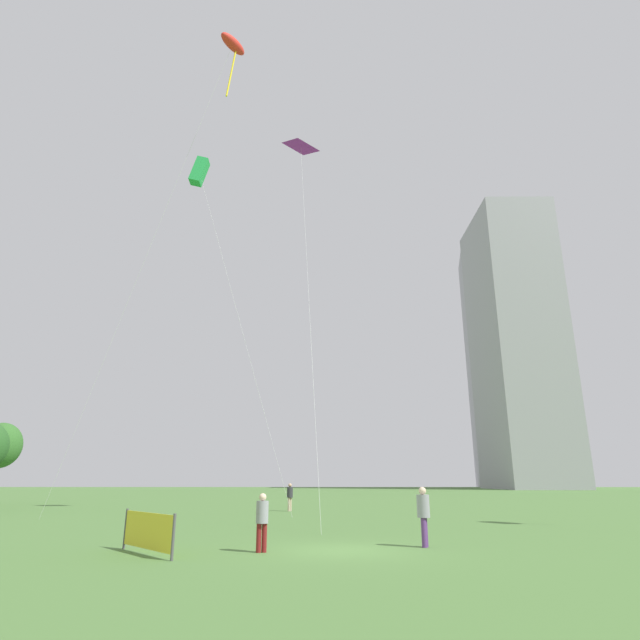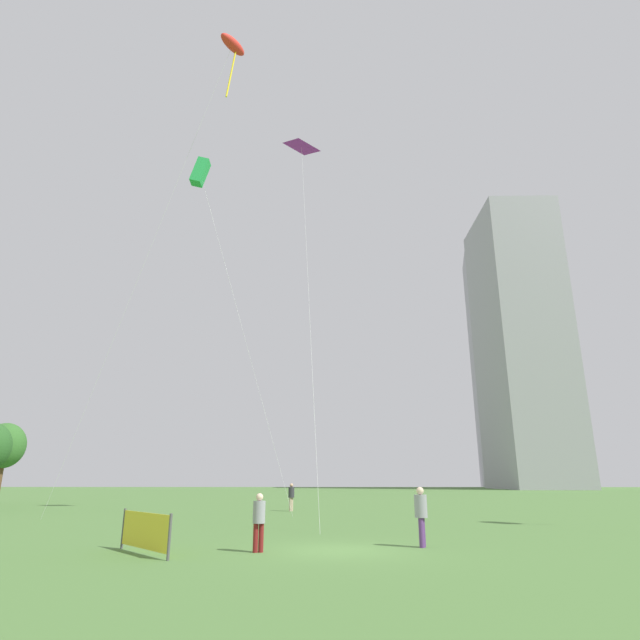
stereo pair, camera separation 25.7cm
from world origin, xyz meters
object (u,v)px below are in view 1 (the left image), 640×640
(kite_flying_3, at_px, (301,148))
(person_standing_1, at_px, (290,495))
(event_banner, at_px, (148,531))
(kite_flying_1, at_px, (232,46))
(person_standing_0, at_px, (262,518))
(distant_highrise_0, at_px, (511,362))
(park_tree_1, at_px, (1,446))
(kite_flying_2, at_px, (199,172))
(person_standing_2, at_px, (423,512))
(distant_highrise_1, at_px, (517,345))

(kite_flying_3, bearing_deg, person_standing_1, 99.59)
(event_banner, bearing_deg, kite_flying_1, 92.20)
(person_standing_0, relative_size, kite_flying_3, 0.06)
(kite_flying_3, height_order, distant_highrise_0, distant_highrise_0)
(event_banner, bearing_deg, distant_highrise_0, 66.00)
(kite_flying_3, bearing_deg, person_standing_0, -90.64)
(park_tree_1, bearing_deg, kite_flying_2, -37.75)
(person_standing_0, relative_size, park_tree_1, 0.24)
(park_tree_1, bearing_deg, kite_flying_3, -26.68)
(person_standing_0, relative_size, person_standing_1, 0.92)
(person_standing_1, distance_m, kite_flying_3, 25.47)
(person_standing_1, distance_m, event_banner, 21.93)
(distant_highrise_0, bearing_deg, kite_flying_2, -106.89)
(park_tree_1, bearing_deg, event_banner, -52.90)
(kite_flying_3, bearing_deg, person_standing_2, -72.73)
(person_standing_1, relative_size, event_banner, 0.70)
(person_standing_0, bearing_deg, park_tree_1, 111.91)
(person_standing_0, relative_size, kite_flying_2, 0.07)
(kite_flying_3, distance_m, distant_highrise_1, 102.41)
(distant_highrise_1, bearing_deg, distant_highrise_0, 73.42)
(person_standing_1, relative_size, kite_flying_1, 0.07)
(person_standing_0, xyz_separation_m, kite_flying_2, (-6.87, 15.33, 21.92))
(person_standing_1, xyz_separation_m, person_standing_2, (5.65, -20.01, 0.01))
(distant_highrise_1, bearing_deg, person_standing_1, -119.99)
(distant_highrise_1, distance_m, event_banner, 123.94)
(distant_highrise_0, xyz_separation_m, distant_highrise_1, (-8.17, -27.72, -1.78))
(distant_highrise_0, bearing_deg, distant_highrise_1, -95.24)
(person_standing_2, bearing_deg, kite_flying_3, -141.08)
(person_standing_2, relative_size, kite_flying_3, 0.07)
(person_standing_0, bearing_deg, kite_flying_2, 94.89)
(person_standing_0, xyz_separation_m, kite_flying_3, (0.19, 17.27, 25.22))
(person_standing_2, relative_size, distant_highrise_1, 0.03)
(kite_flying_3, xyz_separation_m, event_banner, (-3.52, -17.70, -25.55))
(person_standing_2, bearing_deg, kite_flying_2, -117.74)
(person_standing_0, height_order, event_banner, person_standing_0)
(person_standing_2, distance_m, distant_highrise_1, 118.96)
(kite_flying_3, xyz_separation_m, park_tree_1, (-27.28, 13.71, -21.23))
(person_standing_2, distance_m, park_tree_1, 43.99)
(park_tree_1, xyz_separation_m, distant_highrise_0, (84.00, 103.90, 30.25))
(kite_flying_1, relative_size, kite_flying_2, 1.17)
(park_tree_1, bearing_deg, person_standing_2, -42.63)
(person_standing_2, bearing_deg, distant_highrise_0, -179.53)
(kite_flying_2, height_order, park_tree_1, kite_flying_2)
(person_standing_2, bearing_deg, event_banner, -56.84)
(distant_highrise_0, height_order, distant_highrise_1, distant_highrise_0)
(kite_flying_3, bearing_deg, kite_flying_1, -114.91)
(kite_flying_1, relative_size, park_tree_1, 4.02)
(person_standing_2, distance_m, kite_flying_1, 29.00)
(person_standing_0, bearing_deg, kite_flying_1, 93.25)
(kite_flying_1, height_order, park_tree_1, kite_flying_1)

